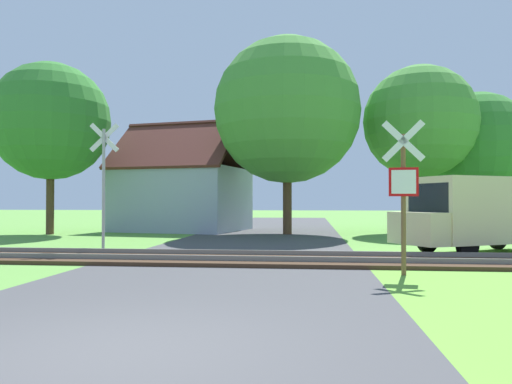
{
  "coord_description": "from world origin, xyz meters",
  "views": [
    {
      "loc": [
        2.0,
        -4.87,
        1.54
      ],
      "look_at": [
        0.5,
        8.84,
        1.8
      ],
      "focal_mm": 35.0,
      "sensor_mm": 36.0,
      "label": 1
    }
  ],
  "objects": [
    {
      "name": "tree_right",
      "position": [
        7.31,
        20.03,
        5.41
      ],
      "size": [
        5.48,
        5.48,
        8.15
      ],
      "color": "#513823",
      "rests_on": "ground"
    },
    {
      "name": "road_asphalt",
      "position": [
        0.0,
        2.0,
        0.0
      ],
      "size": [
        6.65,
        80.0,
        0.01
      ],
      "primitive_type": "cube",
      "color": "#424244",
      "rests_on": "ground"
    },
    {
      "name": "rail_track",
      "position": [
        0.0,
        7.84,
        0.06
      ],
      "size": [
        60.0,
        2.6,
        0.22
      ],
      "color": "#422D1E",
      "rests_on": "ground"
    },
    {
      "name": "ground_plane",
      "position": [
        0.0,
        0.0,
        0.0
      ],
      "size": [
        160.0,
        160.0,
        0.0
      ],
      "primitive_type": "plane",
      "color": "#5B933D"
    },
    {
      "name": "crossing_sign_far",
      "position": [
        -4.14,
        9.41,
        2.23
      ],
      "size": [
        0.87,
        0.19,
        3.89
      ],
      "rotation": [
        0.0,
        0.0,
        0.16
      ],
      "color": "#9E9EA5",
      "rests_on": "ground"
    },
    {
      "name": "stop_sign_near",
      "position": [
        3.93,
        5.77,
        1.83
      ],
      "size": [
        0.88,
        0.17,
        3.24
      ],
      "rotation": [
        0.0,
        0.0,
        3.04
      ],
      "color": "brown",
      "rests_on": "ground"
    },
    {
      "name": "tree_center",
      "position": [
        0.92,
        18.55,
        5.83
      ],
      "size": [
        6.89,
        6.89,
        9.28
      ],
      "color": "#513823",
      "rests_on": "ground"
    },
    {
      "name": "house",
      "position": [
        -4.73,
        20.99,
        1.84
      ],
      "size": [
        7.34,
        6.88,
        5.79
      ],
      "rotation": [
        0.0,
        0.0,
        -0.19
      ],
      "color": "#99A3B7",
      "rests_on": "ground"
    },
    {
      "name": "tree_far",
      "position": [
        10.53,
        21.89,
        4.35
      ],
      "size": [
        5.63,
        5.63,
        7.17
      ],
      "color": "#513823",
      "rests_on": "ground"
    },
    {
      "name": "tree_left",
      "position": [
        -10.1,
        17.22,
        5.29
      ],
      "size": [
        5.49,
        5.49,
        8.04
      ],
      "color": "#513823",
      "rests_on": "ground"
    },
    {
      "name": "mail_truck",
      "position": [
        6.96,
        10.49,
        1.24
      ],
      "size": [
        5.19,
        3.97,
        2.24
      ],
      "rotation": [
        0.0,
        0.0,
        2.07
      ],
      "color": "beige",
      "rests_on": "ground"
    }
  ]
}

